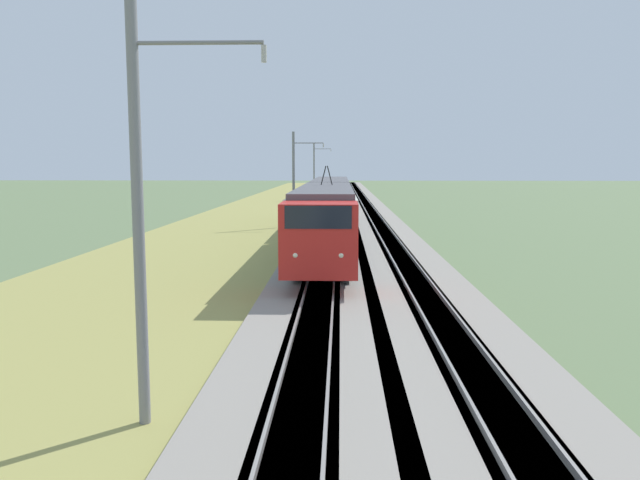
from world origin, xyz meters
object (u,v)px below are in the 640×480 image
Objects in this scene: passenger_train at (329,206)px; catenary_mast_mid at (294,179)px; catenary_mast_near at (141,212)px; catenary_mast_far at (314,171)px.

catenary_mast_mid is at bearing -161.24° from passenger_train.
passenger_train is 5.04× the size of catenary_mast_mid.
catenary_mast_mid is at bearing -0.01° from catenary_mast_near.
passenger_train is at bearing -176.45° from catenary_mast_far.
catenary_mast_far is (47.44, 2.94, 1.89)m from passenger_train.
catenary_mast_far is at bearing 0.00° from catenary_mast_near.
catenary_mast_mid is 38.79m from catenary_mast_far.
passenger_train is 4.75× the size of catenary_mast_near.
passenger_train is 30.34m from catenary_mast_near.
catenary_mast_far reaches higher than passenger_train.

